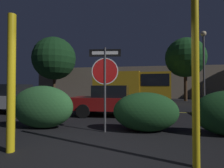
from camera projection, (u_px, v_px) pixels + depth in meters
ground_plane at (94, 158)px, 3.29m from camera, size 260.00×260.00×0.00m
road_center_stripe at (126, 111)px, 9.78m from camera, size 36.49×0.12×0.01m
stop_sign at (105, 72)px, 5.25m from camera, size 0.95×0.14×2.53m
yellow_pole_left at (11, 82)px, 3.63m from camera, size 0.16×0.16×2.87m
yellow_pole_right at (195, 60)px, 2.94m from camera, size 0.12×0.12×3.60m
hedge_bush_1 at (42, 107)px, 5.75m from camera, size 2.12×0.99×1.39m
hedge_bush_2 at (145, 112)px, 5.31m from camera, size 1.97×1.06×1.19m
passing_car_1 at (8, 99)px, 9.27m from camera, size 4.43×1.87×1.50m
passing_car_2 at (113, 101)px, 8.33m from camera, size 4.05×1.97×1.42m
delivery_truck at (134, 85)px, 15.69m from camera, size 6.79×2.86×2.73m
street_lamp at (204, 56)px, 14.72m from camera, size 0.45×0.45×6.13m
tree_1 at (185, 58)px, 17.53m from camera, size 3.96×3.96×6.34m
tree_2 at (54, 59)px, 20.68m from camera, size 5.04×5.04×7.31m
building_backdrop at (139, 83)px, 23.96m from camera, size 27.56×3.94×4.03m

